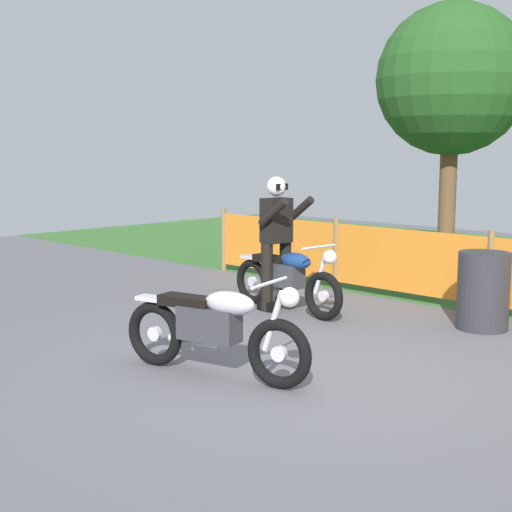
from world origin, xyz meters
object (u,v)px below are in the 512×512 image
motorcycle_trailing (215,328)px  rider_lead (277,238)px  motorcycle_lead (287,278)px  spare_drum (483,291)px

motorcycle_trailing → rider_lead: bearing=108.0°
motorcycle_trailing → motorcycle_lead: bearing=104.9°
motorcycle_lead → motorcycle_trailing: size_ratio=0.98×
rider_lead → motorcycle_lead: bearing=0.6°
motorcycle_lead → motorcycle_trailing: (1.32, -2.41, 0.02)m
motorcycle_lead → motorcycle_trailing: bearing=-57.2°
rider_lead → spare_drum: rider_lead is taller
spare_drum → motorcycle_trailing: bearing=-104.6°
motorcycle_lead → rider_lead: 0.52m
motorcycle_trailing → spare_drum: size_ratio=2.18×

